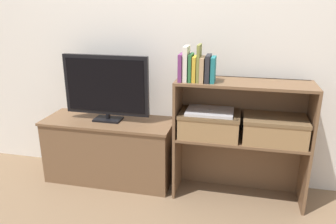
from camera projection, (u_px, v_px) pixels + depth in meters
name	position (u px, v px, depth m)	size (l,w,h in m)	color
ground_plane	(163.00, 197.00, 2.54)	(16.00, 16.00, 0.00)	brown
wall_back	(176.00, 35.00, 2.55)	(10.00, 0.05, 2.40)	silver
tv_stand	(110.00, 150.00, 2.75)	(1.07, 0.41, 0.53)	brown
tv	(106.00, 87.00, 2.57)	(0.69, 0.14, 0.53)	black
bookshelf_lower_tier	(239.00, 156.00, 2.53)	(0.96, 0.32, 0.49)	brown
bookshelf_upper_tier	(243.00, 100.00, 2.39)	(0.96, 0.32, 0.42)	brown
book_plum	(181.00, 67.00, 2.29)	(0.03, 0.15, 0.19)	#6B2D66
book_ivory	(186.00, 64.00, 2.28)	(0.03, 0.13, 0.24)	silver
book_forest	(191.00, 68.00, 2.28)	(0.02, 0.14, 0.19)	#286638
book_mustard	(195.00, 69.00, 2.27)	(0.03, 0.13, 0.17)	gold
book_olive	(199.00, 63.00, 2.26)	(0.02, 0.13, 0.26)	olive
book_tan	(203.00, 69.00, 2.26)	(0.03, 0.15, 0.17)	tan
book_charcoal	(208.00, 68.00, 2.25)	(0.03, 0.14, 0.19)	#232328
book_teal	(213.00, 70.00, 2.25)	(0.03, 0.13, 0.18)	#1E7075
storage_basket_left	(209.00, 123.00, 2.42)	(0.44, 0.29, 0.18)	#937047
storage_basket_right	(274.00, 128.00, 2.32)	(0.44, 0.29, 0.18)	#937047
laptop	(210.00, 111.00, 2.39)	(0.34, 0.25, 0.02)	#BCBCC1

